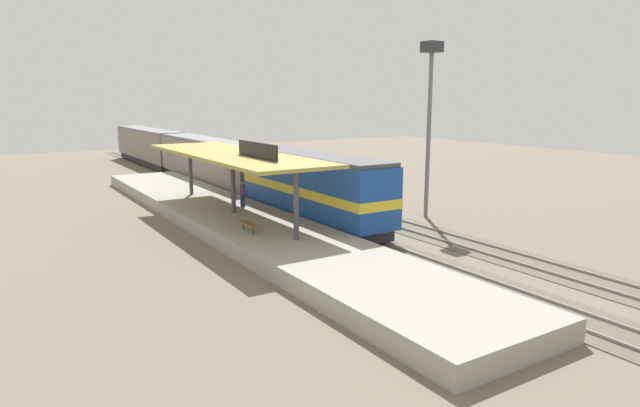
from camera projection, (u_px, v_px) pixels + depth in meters
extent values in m
plane|color=#706656|center=(321.00, 215.00, 38.24)|extent=(120.00, 120.00, 0.00)
cube|color=#5F5649|center=(297.00, 218.00, 37.19)|extent=(3.20, 110.00, 0.04)
cube|color=gray|center=(288.00, 218.00, 36.80)|extent=(0.10, 110.00, 0.16)
cube|color=gray|center=(306.00, 216.00, 37.55)|extent=(0.10, 110.00, 0.16)
cube|color=#5F5649|center=(352.00, 211.00, 39.60)|extent=(3.20, 110.00, 0.04)
cube|color=gray|center=(343.00, 211.00, 39.21)|extent=(0.10, 110.00, 0.16)
cube|color=gray|center=(360.00, 209.00, 39.96)|extent=(0.10, 110.00, 0.16)
cube|color=#9E998E|center=(234.00, 219.00, 34.70)|extent=(6.00, 44.00, 0.90)
cylinder|color=#47474C|center=(296.00, 205.00, 27.63)|extent=(0.28, 0.28, 3.60)
cylinder|color=#47474C|center=(233.00, 185.00, 34.27)|extent=(0.28, 0.28, 3.60)
cylinder|color=#47474C|center=(191.00, 171.00, 40.92)|extent=(0.28, 0.28, 3.60)
cube|color=#A38E3D|center=(232.00, 155.00, 33.91)|extent=(5.20, 18.00, 0.20)
cube|color=black|center=(257.00, 150.00, 30.82)|extent=(0.12, 4.80, 0.90)
cylinder|color=#333338|center=(254.00, 231.00, 28.97)|extent=(0.07, 0.07, 0.42)
cylinder|color=#333338|center=(243.00, 226.00, 30.05)|extent=(0.07, 0.07, 0.42)
cube|color=brown|center=(248.00, 224.00, 29.47)|extent=(0.44, 1.70, 0.08)
cube|color=#28282D|center=(312.00, 216.00, 35.46)|extent=(2.60, 13.60, 0.70)
cube|color=#19479E|center=(312.00, 184.00, 35.06)|extent=(2.90, 14.40, 3.50)
cube|color=#47474C|center=(312.00, 155.00, 34.71)|extent=(2.78, 14.11, 0.24)
cube|color=yellow|center=(312.00, 188.00, 35.11)|extent=(2.93, 14.43, 0.56)
cube|color=#28282D|center=(211.00, 181.00, 50.41)|extent=(2.60, 19.20, 0.70)
cube|color=slate|center=(210.00, 160.00, 50.03)|extent=(2.90, 20.00, 3.30)
cube|color=slate|center=(209.00, 140.00, 49.70)|extent=(2.78, 19.60, 0.24)
cube|color=#28282D|center=(149.00, 160.00, 67.69)|extent=(2.60, 19.20, 0.70)
cube|color=slate|center=(149.00, 144.00, 67.31)|extent=(2.90, 20.00, 3.30)
cube|color=slate|center=(148.00, 130.00, 66.98)|extent=(2.78, 19.60, 0.24)
cube|color=#28282D|center=(286.00, 186.00, 47.73)|extent=(2.50, 11.20, 0.70)
cube|color=#6B6056|center=(286.00, 167.00, 47.42)|extent=(2.80, 12.00, 2.60)
cube|color=#554D45|center=(286.00, 151.00, 47.15)|extent=(2.69, 11.76, 0.24)
cylinder|color=slate|center=(429.00, 137.00, 36.64)|extent=(0.28, 0.28, 11.00)
cube|color=#333338|center=(432.00, 47.00, 35.54)|extent=(1.10, 1.10, 0.70)
cylinder|color=navy|center=(242.00, 201.00, 36.39)|extent=(0.16, 0.16, 0.84)
cylinder|color=navy|center=(244.00, 200.00, 36.49)|extent=(0.16, 0.16, 0.84)
cylinder|color=#663375|center=(242.00, 190.00, 36.30)|extent=(0.34, 0.34, 0.64)
sphere|color=tan|center=(242.00, 183.00, 36.22)|extent=(0.23, 0.23, 0.23)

